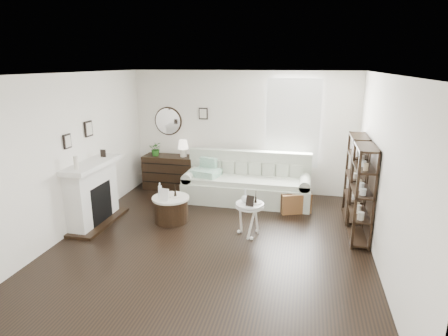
% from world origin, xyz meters
% --- Properties ---
extents(room, '(5.50, 5.50, 5.50)m').
position_xyz_m(room, '(0.73, 2.70, 1.60)').
color(room, black).
rests_on(room, ground).
extents(fireplace, '(0.50, 1.40, 1.84)m').
position_xyz_m(fireplace, '(-2.32, 0.30, 0.54)').
color(fireplace, silver).
rests_on(fireplace, ground).
extents(shelf_unit_far, '(0.30, 0.80, 1.60)m').
position_xyz_m(shelf_unit_far, '(2.33, 1.55, 0.80)').
color(shelf_unit_far, black).
rests_on(shelf_unit_far, ground).
extents(shelf_unit_near, '(0.30, 0.80, 1.60)m').
position_xyz_m(shelf_unit_near, '(2.33, 0.65, 0.80)').
color(shelf_unit_near, black).
rests_on(shelf_unit_near, ground).
extents(sofa, '(2.65, 0.92, 1.03)m').
position_xyz_m(sofa, '(0.22, 2.08, 0.34)').
color(sofa, '#B7BFAA').
rests_on(sofa, ground).
extents(quilt, '(0.65, 0.58, 0.14)m').
position_xyz_m(quilt, '(-0.64, 1.95, 0.60)').
color(quilt, '#258A58').
rests_on(quilt, sofa).
extents(suitcase, '(0.62, 0.40, 0.39)m').
position_xyz_m(suitcase, '(1.27, 1.59, 0.20)').
color(suitcase, brown).
rests_on(suitcase, ground).
extents(dresser, '(1.18, 0.51, 0.79)m').
position_xyz_m(dresser, '(-1.66, 2.47, 0.39)').
color(dresser, black).
rests_on(dresser, ground).
extents(table_lamp, '(0.28, 0.28, 0.39)m').
position_xyz_m(table_lamp, '(-1.32, 2.47, 0.98)').
color(table_lamp, white).
rests_on(table_lamp, dresser).
extents(potted_plant, '(0.35, 0.32, 0.33)m').
position_xyz_m(potted_plant, '(-1.96, 2.42, 0.95)').
color(potted_plant, '#23601B').
rests_on(potted_plant, dresser).
extents(drum_table, '(0.68, 0.68, 0.48)m').
position_xyz_m(drum_table, '(-0.98, 0.68, 0.24)').
color(drum_table, black).
rests_on(drum_table, ground).
extents(pedestal_table, '(0.48, 0.48, 0.58)m').
position_xyz_m(pedestal_table, '(0.54, 0.40, 0.53)').
color(pedestal_table, white).
rests_on(pedestal_table, ground).
extents(eiffel_drum, '(0.13, 0.13, 0.21)m').
position_xyz_m(eiffel_drum, '(-0.90, 0.73, 0.58)').
color(eiffel_drum, black).
rests_on(eiffel_drum, drum_table).
extents(bottle_drum, '(0.07, 0.07, 0.29)m').
position_xyz_m(bottle_drum, '(-1.15, 0.60, 0.62)').
color(bottle_drum, silver).
rests_on(bottle_drum, drum_table).
extents(card_frame_drum, '(0.17, 0.08, 0.21)m').
position_xyz_m(card_frame_drum, '(-1.02, 0.51, 0.58)').
color(card_frame_drum, silver).
rests_on(card_frame_drum, drum_table).
extents(eiffel_ped, '(0.13, 0.13, 0.19)m').
position_xyz_m(eiffel_ped, '(0.63, 0.43, 0.68)').
color(eiffel_ped, black).
rests_on(eiffel_ped, pedestal_table).
extents(flask_ped, '(0.13, 0.13, 0.24)m').
position_xyz_m(flask_ped, '(0.45, 0.42, 0.71)').
color(flask_ped, silver).
rests_on(flask_ped, pedestal_table).
extents(card_frame_ped, '(0.14, 0.08, 0.18)m').
position_xyz_m(card_frame_ped, '(0.56, 0.28, 0.67)').
color(card_frame_ped, black).
rests_on(card_frame_ped, pedestal_table).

